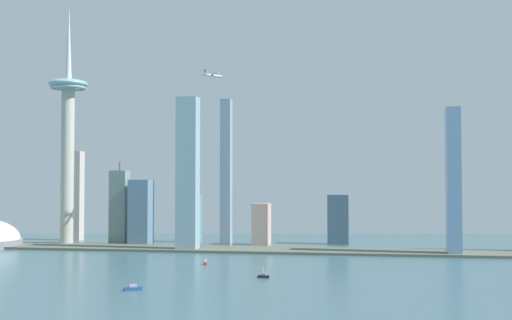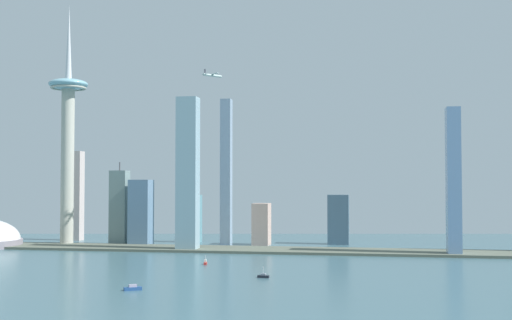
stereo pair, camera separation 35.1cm
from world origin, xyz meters
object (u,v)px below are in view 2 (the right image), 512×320
(skyscraper_5, at_px, (74,196))
(skyscraper_6, at_px, (141,213))
(observation_tower, at_px, (68,126))
(skyscraper_4, at_px, (119,207))
(boat_1, at_px, (133,288))
(skyscraper_1, at_px, (193,218))
(skyscraper_7, at_px, (453,181))
(boat_0, at_px, (263,276))
(airplane, at_px, (213,75))
(skyscraper_9, at_px, (338,219))
(skyscraper_0, at_px, (188,174))
(skyscraper_3, at_px, (261,224))
(skyscraper_10, at_px, (226,173))
(boat_3, at_px, (205,263))

(skyscraper_5, distance_m, skyscraper_6, 131.34)
(observation_tower, bearing_deg, skyscraper_4, 20.31)
(boat_1, bearing_deg, skyscraper_1, -112.24)
(boat_1, bearing_deg, skyscraper_4, -98.57)
(skyscraper_7, xyz_separation_m, boat_0, (-166.42, -197.53, -75.45))
(skyscraper_4, bearing_deg, airplane, -16.94)
(skyscraper_9, height_order, boat_1, skyscraper_9)
(skyscraper_6, bearing_deg, skyscraper_1, 50.49)
(skyscraper_6, distance_m, skyscraper_7, 364.88)
(skyscraper_9, height_order, boat_0, skyscraper_9)
(skyscraper_9, relative_size, boat_0, 6.63)
(skyscraper_7, relative_size, airplane, 7.21)
(skyscraper_1, height_order, boat_0, skyscraper_1)
(skyscraper_0, relative_size, skyscraper_7, 1.11)
(skyscraper_3, height_order, boat_1, skyscraper_3)
(skyscraper_5, relative_size, airplane, 5.55)
(skyscraper_6, relative_size, skyscraper_7, 0.52)
(skyscraper_7, height_order, boat_0, skyscraper_7)
(skyscraper_9, xyz_separation_m, airplane, (-137.89, -91.08, 168.67))
(skyscraper_3, bearing_deg, skyscraper_10, -141.32)
(skyscraper_1, bearing_deg, skyscraper_0, -77.15)
(boat_1, distance_m, boat_3, 155.57)
(airplane, bearing_deg, skyscraper_0, -177.83)
(skyscraper_7, relative_size, boat_1, 12.53)
(skyscraper_5, bearing_deg, skyscraper_4, -30.80)
(skyscraper_6, distance_m, airplane, 188.38)
(skyscraper_1, relative_size, airplane, 2.84)
(airplane, bearing_deg, skyscraper_6, 115.42)
(skyscraper_6, height_order, skyscraper_9, skyscraper_6)
(observation_tower, relative_size, skyscraper_9, 4.84)
(skyscraper_3, distance_m, skyscraper_6, 147.04)
(skyscraper_10, bearing_deg, boat_0, -70.96)
(skyscraper_3, height_order, skyscraper_7, skyscraper_7)
(observation_tower, distance_m, skyscraper_5, 115.23)
(skyscraper_6, distance_m, skyscraper_10, 114.96)
(skyscraper_9, height_order, boat_3, skyscraper_9)
(observation_tower, xyz_separation_m, skyscraper_5, (-24.97, 71.57, -86.79))
(skyscraper_6, bearing_deg, skyscraper_4, 161.97)
(skyscraper_6, height_order, boat_0, skyscraper_6)
(skyscraper_6, height_order, airplane, airplane)
(skyscraper_5, bearing_deg, skyscraper_3, -5.22)
(skyscraper_0, xyz_separation_m, boat_1, (40.27, -273.33, -83.83))
(observation_tower, relative_size, skyscraper_0, 1.73)
(skyscraper_5, distance_m, boat_1, 454.64)
(skyscraper_4, bearing_deg, skyscraper_9, 11.13)
(skyscraper_4, bearing_deg, skyscraper_10, -1.54)
(skyscraper_9, bearing_deg, boat_1, -106.99)
(skyscraper_0, distance_m, boat_0, 243.50)
(skyscraper_3, distance_m, airplane, 191.20)
(skyscraper_9, bearing_deg, airplane, -146.55)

